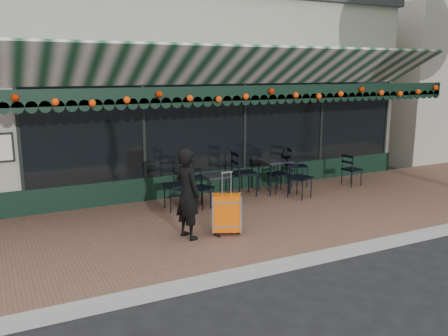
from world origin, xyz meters
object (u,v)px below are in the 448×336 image
woman (188,194)px  chair_b_left (177,186)px  cafe_table_a (274,163)px  chair_a_extra (352,170)px  chair_a_right (298,167)px  chair_a_left (279,174)px  chair_a_front (300,178)px  chair_b_front (202,188)px  suitcase (227,214)px  cafe_table_b (216,178)px  chair_b_right (244,173)px

woman → chair_b_left: (0.43, 1.63, -0.27)m
woman → chair_b_left: bearing=-28.3°
chair_b_left → cafe_table_a: bearing=98.6°
woman → chair_a_extra: (4.93, 1.60, -0.37)m
chair_a_right → chair_a_extra: bearing=-95.9°
chair_a_left → chair_b_left: 2.56m
chair_a_front → chair_b_front: chair_a_front is taller
chair_a_extra → chair_b_left: 4.50m
chair_a_front → chair_b_front: (-2.21, 0.28, -0.04)m
suitcase → chair_a_left: size_ratio=1.27×
cafe_table_b → chair_a_left: chair_a_left is taller
woman → chair_b_right: size_ratio=1.51×
chair_a_right → chair_b_left: size_ratio=0.95×
suitcase → chair_b_right: (1.50, 2.08, 0.14)m
woman → suitcase: size_ratio=1.40×
cafe_table_b → chair_a_extra: bearing=0.6°
cafe_table_a → chair_b_right: chair_b_right is taller
chair_a_left → chair_a_front: 0.61m
chair_a_left → chair_b_right: 0.84m
chair_a_right → chair_a_front: 1.10m
chair_a_left → cafe_table_b: bearing=-79.4°
chair_a_left → chair_a_extra: (1.95, -0.23, -0.03)m
chair_a_front → chair_b_left: (-2.71, 0.39, 0.04)m
chair_a_right → chair_a_extra: (1.20, -0.56, -0.07)m
chair_a_left → suitcase: bearing=-48.2°
chair_b_left → chair_a_right: bearing=102.3°
chair_a_front → chair_a_extra: size_ratio=1.14×
chair_b_left → chair_b_right: (1.72, 0.32, 0.02)m
chair_a_left → chair_b_right: (-0.83, 0.11, 0.08)m
cafe_table_a → cafe_table_b: bearing=-169.5°
woman → chair_a_right: woman is taller
woman → cafe_table_b: woman is taller
woman → chair_a_extra: bearing=-85.3°
cafe_table_a → cafe_table_b: (-1.62, -0.30, -0.11)m
chair_a_left → chair_a_right: bearing=115.6°
chair_a_right → chair_a_extra: 1.32m
chair_b_front → chair_b_right: bearing=-4.6°
chair_a_front → chair_b_right: bearing=122.4°
cafe_table_a → chair_a_front: (0.26, -0.62, -0.24)m
cafe_table_a → chair_b_left: size_ratio=0.78×
chair_a_front → chair_b_left: chair_b_left is taller
chair_b_front → cafe_table_a: bearing=-13.8°
chair_b_left → chair_a_extra: bearing=92.8°
chair_a_left → chair_a_extra: chair_a_left is taller
woman → chair_a_front: woman is taller
cafe_table_b → chair_b_left: bearing=175.5°
cafe_table_a → cafe_table_b: size_ratio=1.20×
suitcase → chair_a_extra: size_ratio=1.39×
woman → chair_b_front: woman is taller
chair_a_right → woman: bearing=139.4°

